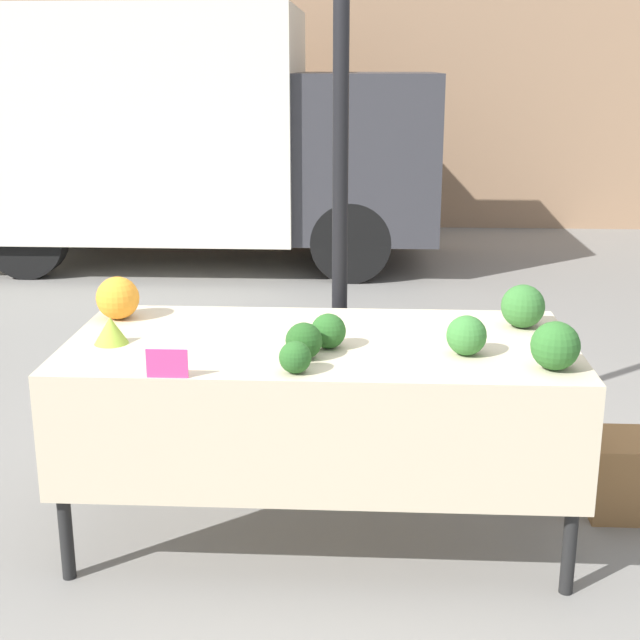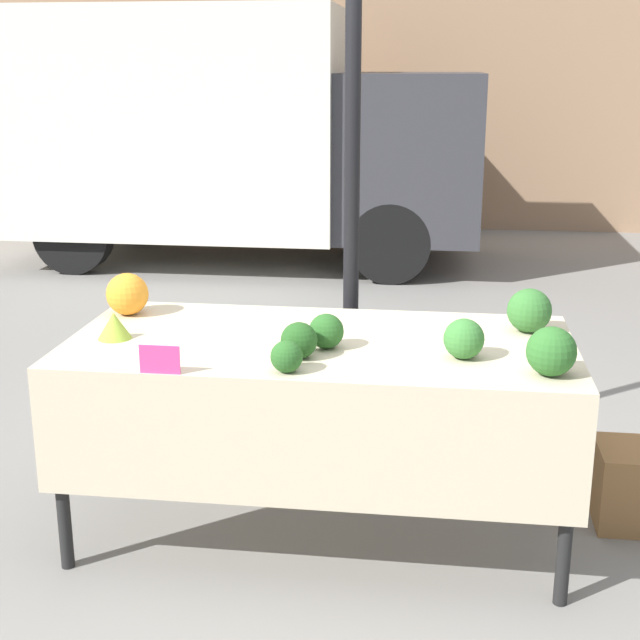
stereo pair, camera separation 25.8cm
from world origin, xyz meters
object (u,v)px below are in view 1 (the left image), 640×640
parked_truck (186,131)px  price_sign (167,364)px  produce_crate (633,474)px  orange_cauliflower (118,298)px

parked_truck → price_sign: bearing=-79.5°
parked_truck → produce_crate: parked_truck is taller
orange_cauliflower → price_sign: 0.80m
orange_cauliflower → price_sign: (0.36, -0.71, -0.04)m
orange_cauliflower → price_sign: orange_cauliflower is taller
orange_cauliflower → produce_crate: size_ratio=0.45×
price_sign → orange_cauliflower: bearing=117.0°
parked_truck → price_sign: 5.65m
parked_truck → orange_cauliflower: size_ratio=24.16×
orange_cauliflower → produce_crate: bearing=-0.5°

